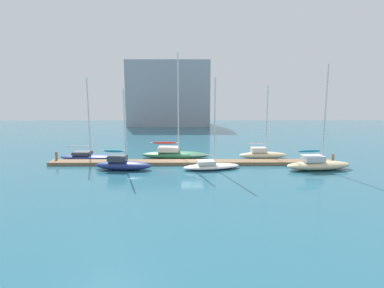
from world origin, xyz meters
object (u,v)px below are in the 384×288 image
sailboat_2 (174,153)px  sailboat_5 (318,164)px  sailboat_0 (87,156)px  sailboat_3 (211,165)px  mooring_buoy_orange (265,151)px  sailboat_4 (263,154)px  sailboat_1 (122,164)px  harbor_building_distant (169,94)px

sailboat_2 → sailboat_5: sailboat_2 is taller
sailboat_0 → sailboat_3: sailboat_0 is taller
sailboat_3 → mooring_buoy_orange: bearing=36.6°
sailboat_4 → sailboat_1: bearing=-163.7°
harbor_building_distant → sailboat_3: bearing=-81.0°
sailboat_0 → sailboat_4: bearing=3.2°
sailboat_1 → sailboat_5: size_ratio=0.77×
sailboat_2 → mooring_buoy_orange: (12.11, 3.17, -0.31)m
sailboat_2 → harbor_building_distant: bearing=97.0°
sailboat_3 → sailboat_5: (11.31, -0.33, 0.21)m
sailboat_0 → sailboat_4: sailboat_0 is taller
sailboat_0 → sailboat_3: 15.70m
mooring_buoy_orange → sailboat_5: bearing=-69.8°
sailboat_5 → harbor_building_distant: (-18.88, 47.91, 7.39)m
sailboat_2 → sailboat_4: size_ratio=1.43×
sailboat_1 → sailboat_3: size_ratio=0.88×
harbor_building_distant → mooring_buoy_orange: bearing=-68.2°
sailboat_4 → harbor_building_distant: harbor_building_distant is taller
sailboat_5 → sailboat_2: bearing=151.2°
sailboat_5 → mooring_buoy_orange: size_ratio=17.07×
sailboat_3 → mooring_buoy_orange: (7.92, 8.86, -0.12)m
sailboat_0 → mooring_buoy_orange: 23.07m
sailboat_5 → harbor_building_distant: harbor_building_distant is taller
sailboat_1 → mooring_buoy_orange: (17.31, 9.01, -0.30)m
sailboat_1 → sailboat_3: (9.39, 0.15, -0.18)m
sailboat_4 → harbor_building_distant: 45.16m
sailboat_0 → sailboat_1: (5.45, -5.27, 0.19)m
sailboat_0 → sailboat_2: 10.67m
sailboat_2 → sailboat_3: 7.07m
sailboat_3 → harbor_building_distant: 48.77m
sailboat_0 → sailboat_1: sailboat_0 is taller
mooring_buoy_orange → harbor_building_distant: bearing=111.8°
sailboat_5 → sailboat_4: bearing=120.5°
sailboat_1 → harbor_building_distant: size_ratio=0.41×
sailboat_0 → sailboat_4: (21.64, 0.30, 0.14)m
sailboat_4 → sailboat_3: bearing=-144.1°
sailboat_0 → sailboat_1: size_ratio=1.16×
sailboat_1 → sailboat_4: 17.12m
sailboat_1 → sailboat_2: (5.20, 5.84, 0.01)m
sailboat_3 → sailboat_4: sailboat_3 is taller
sailboat_2 → sailboat_3: sailboat_2 is taller
sailboat_1 → harbor_building_distant: 48.33m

